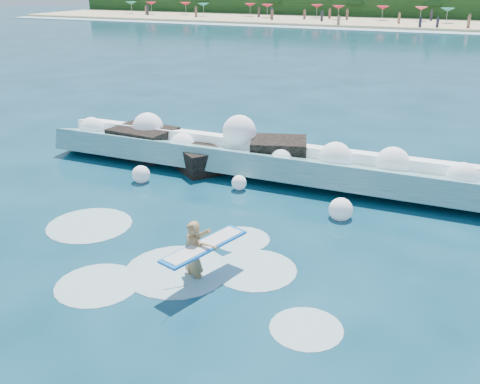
# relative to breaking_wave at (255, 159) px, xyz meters

# --- Properties ---
(ground) EXTENTS (200.00, 200.00, 0.00)m
(ground) POSITION_rel_breaking_wave_xyz_m (-0.03, -6.81, -0.50)
(ground) COLOR #083141
(ground) RESTS_ON ground
(beach) EXTENTS (140.00, 20.00, 0.40)m
(beach) POSITION_rel_breaking_wave_xyz_m (-0.03, 71.19, -0.30)
(beach) COLOR tan
(beach) RESTS_ON ground
(wet_band) EXTENTS (140.00, 5.00, 0.08)m
(wet_band) POSITION_rel_breaking_wave_xyz_m (-0.03, 60.19, -0.46)
(wet_band) COLOR silver
(wet_band) RESTS_ON ground
(treeline) EXTENTS (140.00, 4.00, 5.00)m
(treeline) POSITION_rel_breaking_wave_xyz_m (-0.03, 81.19, 2.00)
(treeline) COLOR black
(treeline) RESTS_ON ground
(breaking_wave) EXTENTS (16.48, 2.63, 1.42)m
(breaking_wave) POSITION_rel_breaking_wave_xyz_m (0.00, 0.00, 0.00)
(breaking_wave) COLOR teal
(breaking_wave) RESTS_ON ground
(rock_cluster) EXTENTS (8.21, 3.40, 1.42)m
(rock_cluster) POSITION_rel_breaking_wave_xyz_m (-2.36, 0.11, -0.05)
(rock_cluster) COLOR black
(rock_cluster) RESTS_ON ground
(surfer_with_board) EXTENTS (1.29, 2.95, 1.78)m
(surfer_with_board) POSITION_rel_breaking_wave_xyz_m (1.55, -7.63, 0.16)
(surfer_with_board) COLOR #A17A4B
(surfer_with_board) RESTS_ON ground
(wave_spray) EXTENTS (15.37, 4.21, 2.10)m
(wave_spray) POSITION_rel_breaking_wave_xyz_m (-0.15, -0.08, 0.45)
(wave_spray) COLOR white
(wave_spray) RESTS_ON ground
(surf_foam) EXTENTS (9.38, 5.39, 0.13)m
(surf_foam) POSITION_rel_breaking_wave_xyz_m (0.36, -7.15, -0.50)
(surf_foam) COLOR silver
(surf_foam) RESTS_ON ground
(beach_umbrellas) EXTENTS (111.64, 6.72, 0.50)m
(beach_umbrellas) POSITION_rel_breaking_wave_xyz_m (0.01, 72.93, 1.75)
(beach_umbrellas) COLOR #12756C
(beach_umbrellas) RESTS_ON ground
(beachgoers) EXTENTS (97.40, 12.98, 1.91)m
(beachgoers) POSITION_rel_breaking_wave_xyz_m (-0.54, 68.57, 0.62)
(beachgoers) COLOR #3F332D
(beachgoers) RESTS_ON ground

